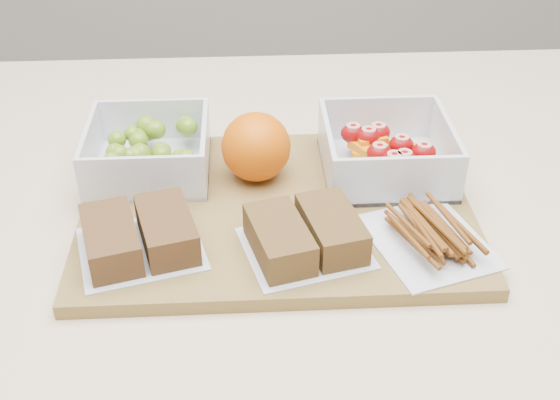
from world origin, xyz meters
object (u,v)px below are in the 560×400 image
(sandwich_bag_left, at_px, (139,236))
(pretzel_bag, at_px, (429,231))
(grape_container, at_px, (150,151))
(sandwich_bag_center, at_px, (306,235))
(orange, at_px, (256,147))
(cutting_board, at_px, (276,210))
(fruit_container, at_px, (386,154))

(sandwich_bag_left, relative_size, pretzel_bag, 0.92)
(grape_container, height_order, sandwich_bag_center, grape_container)
(orange, distance_m, pretzel_bag, 0.22)
(sandwich_bag_left, height_order, sandwich_bag_center, same)
(cutting_board, distance_m, sandwich_bag_left, 0.16)
(cutting_board, height_order, sandwich_bag_center, sandwich_bag_center)
(orange, distance_m, sandwich_bag_left, 0.18)
(grape_container, height_order, orange, orange)
(orange, height_order, sandwich_bag_center, orange)
(pretzel_bag, bearing_deg, cutting_board, 153.26)
(cutting_board, xyz_separation_m, orange, (-0.02, 0.06, 0.05))
(sandwich_bag_left, bearing_deg, sandwich_bag_center, -2.80)
(sandwich_bag_center, bearing_deg, cutting_board, 107.38)
(fruit_container, relative_size, orange, 1.82)
(pretzel_bag, bearing_deg, orange, 142.14)
(cutting_board, relative_size, sandwich_bag_center, 2.98)
(pretzel_bag, bearing_deg, fruit_container, 98.72)
(cutting_board, relative_size, grape_container, 3.08)
(fruit_container, relative_size, sandwich_bag_center, 1.02)
(grape_container, xyz_separation_m, orange, (0.12, -0.02, 0.01))
(grape_container, relative_size, sandwich_bag_center, 0.97)
(cutting_board, relative_size, pretzel_bag, 2.72)
(sandwich_bag_left, height_order, pretzel_bag, sandwich_bag_left)
(grape_container, relative_size, fruit_container, 0.95)
(fruit_container, xyz_separation_m, pretzel_bag, (0.02, -0.13, -0.01))
(fruit_container, bearing_deg, pretzel_bag, -81.28)
(orange, height_order, pretzel_bag, orange)
(cutting_board, bearing_deg, fruit_container, 24.53)
(grape_container, height_order, pretzel_bag, grape_container)
(orange, bearing_deg, cutting_board, -70.51)
(sandwich_bag_left, distance_m, pretzel_bag, 0.29)
(orange, relative_size, pretzel_bag, 0.51)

